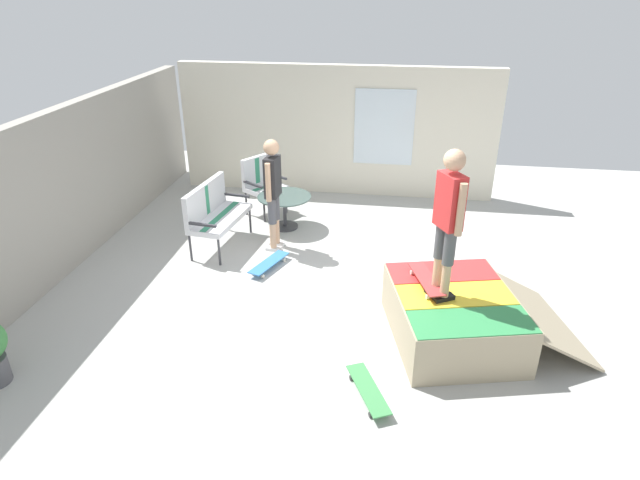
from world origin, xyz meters
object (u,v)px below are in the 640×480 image
object	(u,v)px
person_skater	(448,215)
skateboard_spare	(368,390)
patio_bench	(213,210)
patio_table	(285,205)
patio_chair_near_house	(261,180)
skateboard_on_ramp	(426,279)
person_watching	(273,187)
skateboard_by_bench	(269,263)
skate_ramp	(455,316)

from	to	relation	value
person_skater	skateboard_spare	distance (m)	2.00
patio_bench	patio_table	bearing A→B (deg)	-48.46
patio_chair_near_house	skateboard_spare	distance (m)	5.06
patio_chair_near_house	skateboard_on_ramp	bearing A→B (deg)	-139.06
skateboard_on_ramp	person_skater	bearing A→B (deg)	-144.58
skateboard_spare	patio_bench	bearing A→B (deg)	40.48
person_watching	skateboard_spare	world-z (taller)	person_watching
patio_table	skateboard_spare	bearing A→B (deg)	-156.71
person_skater	skateboard_spare	world-z (taller)	person_skater
person_watching	skateboard_on_ramp	xyz separation A→B (m)	(-1.86, -2.25, -0.34)
patio_table	skateboard_by_bench	world-z (taller)	patio_table
skate_ramp	skateboard_on_ramp	xyz separation A→B (m)	(0.14, 0.37, 0.39)
skate_ramp	patio_bench	xyz separation A→B (m)	(1.94, 3.57, 0.31)
patio_chair_near_house	skateboard_by_bench	bearing A→B (deg)	-163.33
person_watching	skateboard_by_bench	world-z (taller)	person_watching
person_skater	skateboard_on_ramp	distance (m)	0.95
skate_ramp	patio_table	world-z (taller)	skate_ramp
patio_chair_near_house	skate_ramp	bearing A→B (deg)	-136.74
skate_ramp	skateboard_on_ramp	bearing A→B (deg)	69.48
person_watching	skateboard_spare	xyz separation A→B (m)	(-3.14, -1.69, -0.95)
patio_bench	patio_chair_near_house	distance (m)	1.48
skateboard_by_bench	patio_bench	bearing A→B (deg)	58.70
skateboard_by_bench	patio_table	bearing A→B (deg)	2.56
person_skater	skateboard_by_bench	xyz separation A→B (m)	(1.39, 2.34, -1.52)
patio_bench	person_watching	distance (m)	1.04
skate_ramp	person_watching	xyz separation A→B (m)	(1.99, 2.62, 0.73)
patio_bench	skateboard_on_ramp	bearing A→B (deg)	-119.40
skate_ramp	skateboard_by_bench	xyz separation A→B (m)	(1.33, 2.56, -0.22)
patio_chair_near_house	patio_table	distance (m)	0.83
skateboard_by_bench	skateboard_on_ramp	bearing A→B (deg)	-118.50
skateboard_spare	patio_table	bearing A→B (deg)	23.29
person_skater	patio_bench	bearing A→B (deg)	59.03
patio_bench	patio_chair_near_house	size ratio (longest dim) A/B	1.29
person_skater	skateboard_by_bench	size ratio (longest dim) A/B	2.09
skate_ramp	patio_table	distance (m)	3.82
patio_table	person_watching	bearing A→B (deg)	-179.65
person_watching	skateboard_on_ramp	world-z (taller)	person_watching
patio_chair_near_house	skateboard_on_ramp	distance (m)	4.28
skate_ramp	patio_chair_near_house	size ratio (longest dim) A/B	2.40
skate_ramp	skateboard_spare	distance (m)	1.49
patio_chair_near_house	skateboard_spare	size ratio (longest dim) A/B	1.26
patio_table	skateboard_on_ramp	xyz separation A→B (m)	(-2.64, -2.26, 0.29)
patio_bench	patio_chair_near_house	xyz separation A→B (m)	(1.43, -0.40, -0.00)
skate_ramp	skateboard_spare	bearing A→B (deg)	140.91
skateboard_on_ramp	patio_bench	bearing A→B (deg)	60.60
person_watching	skateboard_spare	bearing A→B (deg)	-151.78
patio_bench	person_skater	world-z (taller)	person_skater
patio_table	person_skater	xyz separation A→B (m)	(-2.85, -2.40, 1.20)
person_watching	patio_bench	bearing A→B (deg)	93.13
patio_chair_near_house	patio_table	size ratio (longest dim) A/B	1.13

